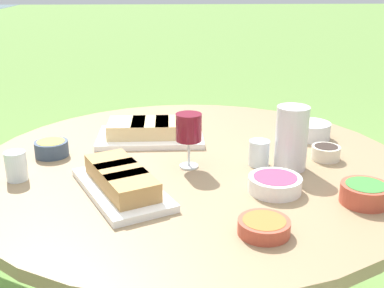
# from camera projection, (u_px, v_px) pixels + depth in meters

# --- Properties ---
(dining_table) EXTENTS (1.42, 1.42, 0.77)m
(dining_table) POSITION_uv_depth(u_px,v_px,m) (192.00, 191.00, 1.62)
(dining_table) COLOR #4C4C51
(dining_table) RESTS_ON ground_plane
(water_pitcher) EXTENTS (0.11, 0.10, 0.20)m
(water_pitcher) POSITION_uv_depth(u_px,v_px,m) (292.00, 138.00, 1.49)
(water_pitcher) COLOR silver
(water_pitcher) RESTS_ON dining_table
(wine_glass) EXTENTS (0.08, 0.08, 0.18)m
(wine_glass) POSITION_uv_depth(u_px,v_px,m) (189.00, 129.00, 1.49)
(wine_glass) COLOR silver
(wine_glass) RESTS_ON dining_table
(platter_bread_main) EXTENTS (0.24, 0.39, 0.07)m
(platter_bread_main) POSITION_uv_depth(u_px,v_px,m) (150.00, 131.00, 1.77)
(platter_bread_main) COLOR white
(platter_bread_main) RESTS_ON dining_table
(platter_charcuterie) EXTENTS (0.42, 0.33, 0.07)m
(platter_charcuterie) POSITION_uv_depth(u_px,v_px,m) (121.00, 181.00, 1.35)
(platter_charcuterie) COLOR white
(platter_charcuterie) RESTS_ON dining_table
(bowl_fries) EXTENTS (0.11, 0.11, 0.05)m
(bowl_fries) POSITION_uv_depth(u_px,v_px,m) (51.00, 148.00, 1.62)
(bowl_fries) COLOR #334256
(bowl_fries) RESTS_ON dining_table
(bowl_salad) EXTENTS (0.13, 0.13, 0.05)m
(bowl_salad) POSITION_uv_depth(u_px,v_px,m) (365.00, 193.00, 1.29)
(bowl_salad) COLOR #B74733
(bowl_salad) RESTS_ON dining_table
(bowl_olives) EXTENTS (0.09, 0.09, 0.05)m
(bowl_olives) POSITION_uv_depth(u_px,v_px,m) (326.00, 152.00, 1.59)
(bowl_olives) COLOR beige
(bowl_olives) RESTS_ON dining_table
(bowl_dip_red) EXTENTS (0.15, 0.15, 0.05)m
(bowl_dip_red) POSITION_uv_depth(u_px,v_px,m) (275.00, 183.00, 1.36)
(bowl_dip_red) COLOR white
(bowl_dip_red) RESTS_ON dining_table
(bowl_dip_cream) EXTENTS (0.14, 0.14, 0.06)m
(bowl_dip_cream) POSITION_uv_depth(u_px,v_px,m) (311.00, 129.00, 1.79)
(bowl_dip_cream) COLOR silver
(bowl_dip_cream) RESTS_ON dining_table
(bowl_roasted_veg) EXTENTS (0.13, 0.13, 0.04)m
(bowl_roasted_veg) POSITION_uv_depth(u_px,v_px,m) (264.00, 226.00, 1.14)
(bowl_roasted_veg) COLOR #B74733
(bowl_roasted_veg) RESTS_ON dining_table
(cup_water_near) EXTENTS (0.07, 0.07, 0.08)m
(cup_water_near) POSITION_uv_depth(u_px,v_px,m) (259.00, 153.00, 1.54)
(cup_water_near) COLOR silver
(cup_water_near) RESTS_ON dining_table
(cup_water_far) EXTENTS (0.06, 0.06, 0.09)m
(cup_water_far) POSITION_uv_depth(u_px,v_px,m) (16.00, 166.00, 1.43)
(cup_water_far) COLOR silver
(cup_water_far) RESTS_ON dining_table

